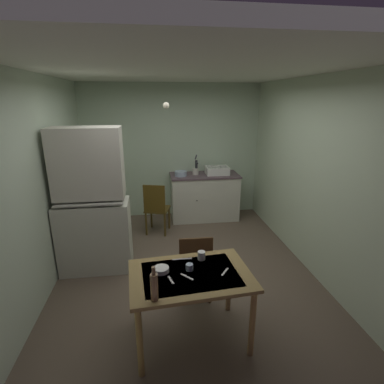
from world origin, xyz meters
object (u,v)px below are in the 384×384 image
at_px(serving_bowl_wide, 161,270).
at_px(chair_far_side, 195,265).
at_px(teacup_mint, 201,255).
at_px(sink_basin, 217,170).
at_px(hand_pump, 196,166).
at_px(chair_by_counter, 156,208).
at_px(hutch_cabinet, 92,207).
at_px(dining_table, 190,283).
at_px(mixing_bowl_counter, 181,174).
at_px(glass_bottle, 154,286).

bearing_deg(serving_bowl_wide, chair_far_side, 53.42).
height_order(chair_far_side, teacup_mint, chair_far_side).
xyz_separation_m(sink_basin, teacup_mint, (-0.79, -2.88, -0.20)).
bearing_deg(hand_pump, chair_by_counter, -140.94).
bearing_deg(hutch_cabinet, hand_pump, 45.14).
distance_m(sink_basin, chair_by_counter, 1.45).
bearing_deg(dining_table, chair_by_counter, 96.39).
bearing_deg(sink_basin, mixing_bowl_counter, -176.05).
bearing_deg(chair_by_counter, chair_far_side, -77.70).
xyz_separation_m(dining_table, chair_far_side, (0.13, 0.62, -0.19)).
relative_size(dining_table, teacup_mint, 13.63).
height_order(hand_pump, chair_far_side, hand_pump).
height_order(hutch_cabinet, serving_bowl_wide, hutch_cabinet).
bearing_deg(chair_far_side, teacup_mint, -87.87).
distance_m(serving_bowl_wide, teacup_mint, 0.45).
relative_size(hutch_cabinet, chair_far_side, 2.30).
relative_size(sink_basin, serving_bowl_wide, 2.98).
height_order(dining_table, chair_far_side, chair_far_side).
relative_size(hutch_cabinet, serving_bowl_wide, 13.53).
xyz_separation_m(dining_table, serving_bowl_wide, (-0.27, 0.07, 0.12)).
relative_size(serving_bowl_wide, teacup_mint, 1.67).
distance_m(chair_far_side, serving_bowl_wide, 0.74).
height_order(hutch_cabinet, chair_far_side, hutch_cabinet).
xyz_separation_m(dining_table, teacup_mint, (0.15, 0.25, 0.14)).
relative_size(chair_by_counter, glass_bottle, 3.05).
xyz_separation_m(mixing_bowl_counter, teacup_mint, (-0.07, -2.83, -0.17)).
bearing_deg(dining_table, hand_pump, 80.51).
xyz_separation_m(chair_by_counter, serving_bowl_wide, (0.01, -2.44, 0.28)).
height_order(hutch_cabinet, sink_basin, hutch_cabinet).
height_order(sink_basin, teacup_mint, sink_basin).
bearing_deg(mixing_bowl_counter, serving_bowl_wide, -99.16).
xyz_separation_m(sink_basin, mixing_bowl_counter, (-0.72, -0.05, -0.03)).
distance_m(chair_far_side, glass_bottle, 1.14).
height_order(dining_table, chair_by_counter, chair_by_counter).
height_order(sink_basin, hand_pump, hand_pump).
bearing_deg(glass_bottle, hand_pump, 76.05).
relative_size(hand_pump, teacup_mint, 4.41).
height_order(hand_pump, chair_by_counter, hand_pump).
bearing_deg(sink_basin, glass_bottle, -110.25).
distance_m(dining_table, chair_far_side, 0.66).
xyz_separation_m(hutch_cabinet, glass_bottle, (0.81, -1.82, -0.06)).
distance_m(chair_far_side, chair_by_counter, 1.94).
bearing_deg(chair_far_side, dining_table, -102.07).
distance_m(sink_basin, mixing_bowl_counter, 0.73).
xyz_separation_m(hutch_cabinet, dining_table, (1.15, -1.49, -0.28)).
bearing_deg(dining_table, mixing_bowl_counter, 86.05).
bearing_deg(serving_bowl_wide, glass_bottle, -99.63).
relative_size(serving_bowl_wide, glass_bottle, 0.48).
xyz_separation_m(mixing_bowl_counter, chair_far_side, (-0.08, -2.46, -0.49)).
distance_m(hutch_cabinet, hand_pump, 2.39).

